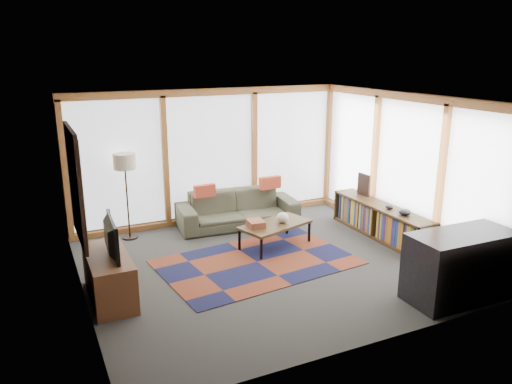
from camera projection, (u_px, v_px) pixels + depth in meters
name	position (u px, v px, depth m)	size (l,w,h in m)	color
ground	(267.00, 265.00, 7.92)	(5.50, 5.50, 0.00)	#2E2E2C
room_envelope	(279.00, 160.00, 8.19)	(5.52, 5.02, 2.62)	#453B32
rug	(257.00, 262.00, 8.00)	(3.02, 1.94, 0.01)	maroon
sofa	(238.00, 209.00, 9.61)	(2.29, 0.90, 0.67)	#333728
pillow_left	(205.00, 191.00, 9.22)	(0.41, 0.12, 0.22)	#B13D25
pillow_right	(270.00, 183.00, 9.76)	(0.43, 0.13, 0.24)	#B13D25
floor_lamp	(127.00, 197.00, 8.84)	(0.39, 0.39, 1.56)	black
coffee_table	(275.00, 235.00, 8.62)	(1.24, 0.62, 0.41)	#352615
book_stack	(256.00, 223.00, 8.41)	(0.26, 0.32, 0.11)	brown
vase	(283.00, 218.00, 8.59)	(0.21, 0.21, 0.18)	beige
bookshelf	(381.00, 221.00, 9.04)	(0.43, 2.39, 0.60)	#352615
bowl_a	(405.00, 212.00, 8.42)	(0.21, 0.21, 0.11)	black
bowl_b	(389.00, 207.00, 8.75)	(0.15, 0.15, 0.07)	black
shelf_picture	(364.00, 185.00, 9.56)	(0.04, 0.32, 0.41)	black
tv_console	(109.00, 277.00, 6.77)	(0.53, 1.28, 0.64)	brown
television	(106.00, 237.00, 6.59)	(0.89, 0.12, 0.51)	black
bar_counter	(460.00, 266.00, 6.75)	(1.48, 0.69, 0.94)	black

